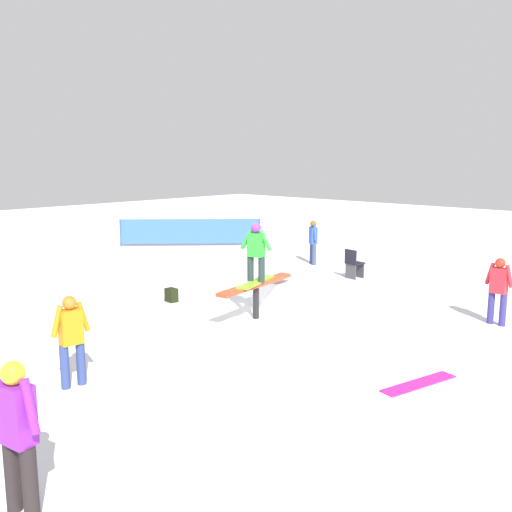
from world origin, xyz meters
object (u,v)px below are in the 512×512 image
at_px(folding_chair, 354,265).
at_px(backpack_on_snow, 171,295).
at_px(rail_feature, 256,288).
at_px(bystander_purple, 17,430).
at_px(bystander_blue, 313,240).
at_px(bystander_orange, 71,336).
at_px(main_rider_on_rail, 256,253).
at_px(loose_snowboard_magenta, 419,384).
at_px(bystander_red, 498,288).

height_order(folding_chair, backpack_on_snow, folding_chair).
distance_m(rail_feature, bystander_purple, 7.51).
relative_size(bystander_blue, backpack_on_snow, 4.35).
height_order(rail_feature, bystander_orange, bystander_orange).
xyz_separation_m(bystander_blue, backpack_on_snow, (6.42, 0.46, -0.66)).
relative_size(main_rider_on_rail, bystander_blue, 0.99).
relative_size(rail_feature, backpack_on_snow, 7.56).
distance_m(rail_feature, bystander_orange, 4.80).
bearing_deg(main_rider_on_rail, bystander_blue, -172.19).
bearing_deg(bystander_orange, folding_chair, -166.18).
bearing_deg(main_rider_on_rail, rail_feature, 0.00).
bearing_deg(bystander_blue, bystander_purple, 151.06).
xyz_separation_m(main_rider_on_rail, backpack_on_snow, (0.36, -2.56, -1.31)).
bearing_deg(bystander_blue, rail_feature, 152.11).
bearing_deg(main_rider_on_rail, loose_snowboard_magenta, 59.00).
bearing_deg(bystander_orange, bystander_blue, -155.46).
relative_size(bystander_red, folding_chair, 1.66).
bearing_deg(rail_feature, bystander_purple, 15.84).
relative_size(main_rider_on_rail, backpack_on_snow, 4.32).
height_order(loose_snowboard_magenta, folding_chair, folding_chair).
distance_m(folding_chair, backpack_on_snow, 5.75).
xyz_separation_m(bystander_orange, loose_snowboard_magenta, (-3.80, 3.98, -0.82)).
xyz_separation_m(rail_feature, bystander_blue, (-6.06, -3.02, 0.13)).
bearing_deg(main_rider_on_rail, bystander_purple, 5.82).
bearing_deg(bystander_blue, main_rider_on_rail, 152.11).
xyz_separation_m(folding_chair, backpack_on_snow, (5.45, -1.80, -0.24)).
xyz_separation_m(main_rider_on_rail, loose_snowboard_magenta, (0.97, 4.47, -1.47)).
bearing_deg(folding_chair, bystander_red, 167.63).
distance_m(bystander_blue, loose_snowboard_magenta, 10.31).
distance_m(bystander_purple, folding_chair, 12.55).
bearing_deg(folding_chair, loose_snowboard_magenta, 139.64).
height_order(bystander_blue, backpack_on_snow, bystander_blue).
xyz_separation_m(rail_feature, backpack_on_snow, (0.36, -2.56, -0.53)).
relative_size(main_rider_on_rail, loose_snowboard_magenta, 0.99).
bearing_deg(backpack_on_snow, main_rider_on_rail, -168.06).
distance_m(rail_feature, backpack_on_snow, 2.64).
relative_size(bystander_purple, loose_snowboard_magenta, 1.10).
bearing_deg(rail_feature, bystander_red, 118.98).
height_order(main_rider_on_rail, folding_chair, main_rider_on_rail).
distance_m(main_rider_on_rail, bystander_orange, 4.84).
distance_m(bystander_purple, bystander_orange, 3.33).
bearing_deg(folding_chair, bystander_blue, -14.28).
relative_size(bystander_blue, bystander_red, 1.01).
xyz_separation_m(bystander_red, folding_chair, (-1.90, -4.90, -0.41)).
bearing_deg(bystander_red, bystander_orange, 68.12).
height_order(bystander_blue, folding_chair, bystander_blue).
height_order(bystander_purple, bystander_orange, bystander_purple).
height_order(rail_feature, bystander_purple, bystander_purple).
relative_size(rail_feature, loose_snowboard_magenta, 1.73).
height_order(main_rider_on_rail, loose_snowboard_magenta, main_rider_on_rail).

